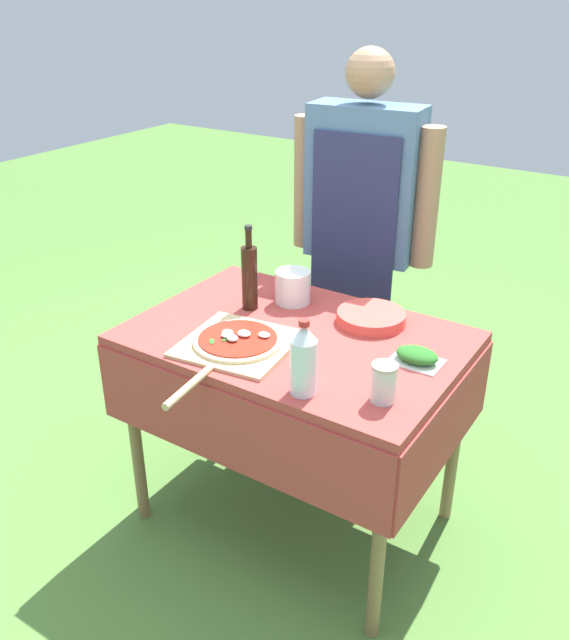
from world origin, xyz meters
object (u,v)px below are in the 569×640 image
(water_bottle, at_px, (304,359))
(oil_bottle, at_px, (250,276))
(mixing_tub, at_px, (293,287))
(herb_container, at_px, (417,356))
(sauce_jar, at_px, (384,385))
(prep_table, at_px, (296,360))
(person_cook, at_px, (362,222))
(pizza_on_peel, at_px, (236,343))
(plate_stack, at_px, (371,317))

(water_bottle, bearing_deg, oil_bottle, 140.59)
(water_bottle, distance_m, mixing_tub, 0.63)
(herb_container, xyz_separation_m, sauce_jar, (0.00, -0.25, 0.03))
(prep_table, xyz_separation_m, sauce_jar, (0.42, -0.21, 0.15))
(herb_container, bearing_deg, mixing_tub, 163.49)
(person_cook, xyz_separation_m, herb_container, (0.55, -0.67, -0.15))
(oil_bottle, xyz_separation_m, water_bottle, (0.46, -0.38, -0.02))
(sauce_jar, bearing_deg, pizza_on_peel, 177.45)
(water_bottle, height_order, mixing_tub, water_bottle)
(sauce_jar, bearing_deg, herb_container, 91.05)
(herb_container, bearing_deg, plate_stack, 144.67)
(person_cook, bearing_deg, prep_table, 94.14)
(pizza_on_peel, xyz_separation_m, oil_bottle, (-0.13, 0.27, 0.11))
(prep_table, distance_m, person_cook, 0.78)
(person_cook, distance_m, water_bottle, 1.07)
(herb_container, distance_m, plate_stack, 0.30)
(person_cook, xyz_separation_m, plate_stack, (0.30, -0.50, -0.16))
(pizza_on_peel, bearing_deg, oil_bottle, 109.55)
(mixing_tub, relative_size, sauce_jar, 1.12)
(pizza_on_peel, relative_size, water_bottle, 2.57)
(pizza_on_peel, relative_size, herb_container, 3.78)
(prep_table, xyz_separation_m, mixing_tub, (-0.15, 0.21, 0.16))
(pizza_on_peel, xyz_separation_m, mixing_tub, (-0.03, 0.40, 0.05))
(pizza_on_peel, height_order, sauce_jar, sauce_jar)
(pizza_on_peel, xyz_separation_m, plate_stack, (0.29, 0.40, 0.01))
(prep_table, relative_size, person_cook, 0.68)
(mixing_tub, bearing_deg, prep_table, -54.96)
(mixing_tub, bearing_deg, water_bottle, -54.71)
(pizza_on_peel, relative_size, oil_bottle, 1.92)
(prep_table, height_order, plate_stack, plate_stack)
(water_bottle, bearing_deg, mixing_tub, 125.29)
(water_bottle, xyz_separation_m, mixing_tub, (-0.36, 0.51, -0.05))
(plate_stack, bearing_deg, mixing_tub, -178.91)
(person_cook, distance_m, sauce_jar, 1.08)
(water_bottle, distance_m, sauce_jar, 0.24)
(person_cook, bearing_deg, mixing_tub, 81.61)
(person_cook, xyz_separation_m, water_bottle, (0.34, -1.01, -0.07))
(pizza_on_peel, height_order, water_bottle, water_bottle)
(prep_table, xyz_separation_m, plate_stack, (0.17, 0.22, 0.12))
(prep_table, bearing_deg, mixing_tub, 125.04)
(sauce_jar, bearing_deg, prep_table, 153.70)
(oil_bottle, bearing_deg, sauce_jar, -23.36)
(prep_table, distance_m, plate_stack, 0.30)
(oil_bottle, height_order, water_bottle, oil_bottle)
(mixing_tub, bearing_deg, person_cook, 87.53)
(pizza_on_peel, height_order, mixing_tub, mixing_tub)
(prep_table, relative_size, water_bottle, 4.78)
(water_bottle, relative_size, sauce_jar, 2.02)
(prep_table, height_order, oil_bottle, oil_bottle)
(oil_bottle, relative_size, water_bottle, 1.34)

